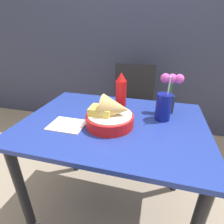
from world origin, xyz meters
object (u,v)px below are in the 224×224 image
at_px(drink_cup, 163,108).
at_px(flower_vase, 170,92).
at_px(ketchup_bottle, 121,92).
at_px(food_basket, 111,115).
at_px(chair_far_window, 132,101).

height_order(drink_cup, flower_vase, drink_cup).
bearing_deg(ketchup_bottle, food_basket, -90.65).
bearing_deg(ketchup_bottle, drink_cup, -16.14).
xyz_separation_m(chair_far_window, food_basket, (0.02, -0.88, 0.27)).
bearing_deg(flower_vase, chair_far_window, 115.37).
bearing_deg(chair_far_window, drink_cup, -69.88).
relative_size(drink_cup, flower_vase, 1.08).
distance_m(food_basket, flower_vase, 0.38).
xyz_separation_m(chair_far_window, ketchup_bottle, (0.02, -0.67, 0.32)).
distance_m(chair_far_window, drink_cup, 0.84).
bearing_deg(drink_cup, chair_far_window, 110.12).
height_order(chair_far_window, flower_vase, flower_vase).
distance_m(ketchup_bottle, drink_cup, 0.26).
bearing_deg(food_basket, ketchup_bottle, 89.35).
xyz_separation_m(chair_far_window, flower_vase, (0.30, -0.63, 0.34)).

